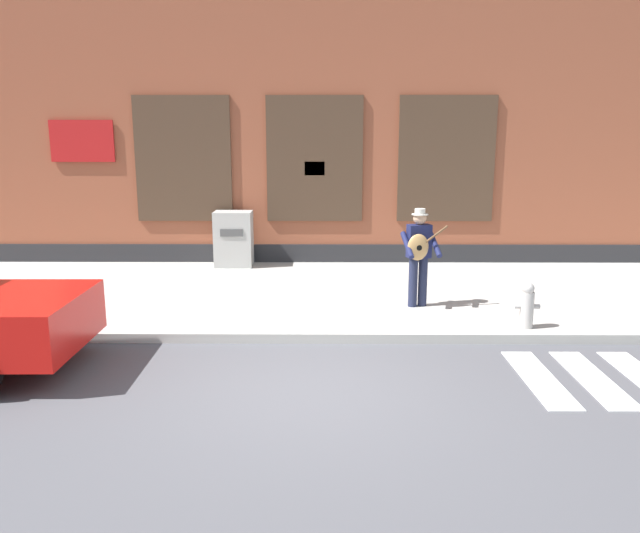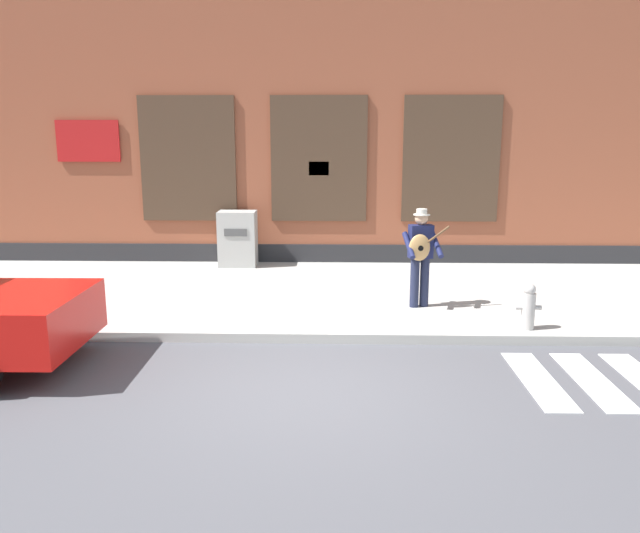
% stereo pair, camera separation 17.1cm
% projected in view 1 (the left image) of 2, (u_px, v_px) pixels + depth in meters
% --- Properties ---
extents(ground_plane, '(160.00, 160.00, 0.00)m').
position_uv_depth(ground_plane, '(306.00, 390.00, 7.49)').
color(ground_plane, '#4C4C51').
extents(sidewalk, '(28.00, 5.21, 0.14)m').
position_uv_depth(sidewalk, '(313.00, 294.00, 11.64)').
color(sidewalk, '#ADAAA3').
rests_on(sidewalk, ground).
extents(building_backdrop, '(28.00, 4.06, 8.04)m').
position_uv_depth(building_backdrop, '(316.00, 91.00, 15.31)').
color(building_backdrop, brown).
rests_on(building_backdrop, ground).
extents(busker, '(0.76, 0.62, 1.66)m').
position_uv_depth(busker, '(419.00, 252.00, 10.35)').
color(busker, '#1E233D').
rests_on(busker, sidewalk).
extents(utility_box, '(0.81, 0.58, 1.21)m').
position_uv_depth(utility_box, '(234.00, 239.00, 13.62)').
color(utility_box, '#ADADA8').
rests_on(utility_box, sidewalk).
extents(fire_hydrant, '(0.38, 0.20, 0.70)m').
position_uv_depth(fire_hydrant, '(527.00, 306.00, 9.33)').
color(fire_hydrant, '#B2ADA8').
rests_on(fire_hydrant, sidewalk).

